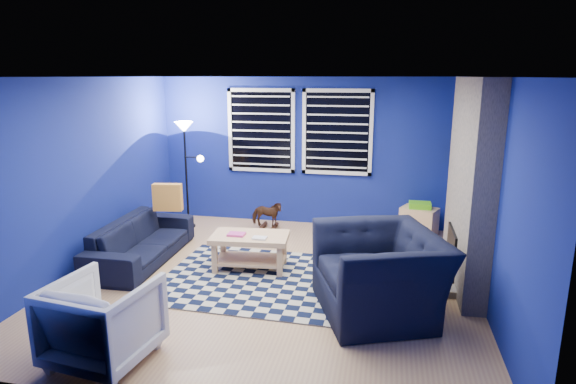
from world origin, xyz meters
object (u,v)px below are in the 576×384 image
Objects in this scene: sofa at (142,241)px; floor_lamp at (186,142)px; rocking_horse at (267,214)px; cabinet at (419,221)px; tv at (460,152)px; coffee_table at (250,245)px; armchair_big at (379,273)px; armchair_bent at (103,321)px.

floor_lamp reaches higher than sofa.
cabinet is at bearing -86.08° from rocking_horse.
tv is 1.28m from cabinet.
coffee_table is 2.46m from floor_lamp.
armchair_big is 2.66× the size of rocking_horse.
floor_lamp reaches higher than tv.
rocking_horse is 0.29× the size of floor_lamp.
armchair_big is at bearing -112.96° from tv.
cabinet is 0.36× the size of floor_lamp.
floor_lamp reaches higher than cabinet.
coffee_table is at bearing -45.82° from floor_lamp.
floor_lamp is at bearing -2.73° from sofa.
tv is 1.55× the size of cabinet.
sofa is at bearing -91.25° from floor_lamp.
tv is 0.95× the size of coffee_table.
rocking_horse is (0.51, 3.92, -0.10)m from armchair_bent.
floor_lamp is at bearing 134.18° from coffee_table.
rocking_horse is at bearing -163.67° from armchair_big.
tv is 0.56× the size of floor_lamp.
sofa is 1.10× the size of floor_lamp.
tv is at bearing 136.10° from armchair_big.
sofa is 2.46m from armchair_bent.
floor_lamp is (-4.32, -0.15, 0.06)m from tv.
cabinet is (2.27, 1.91, -0.10)m from coffee_table.
tv reaches higher than armchair_big.
rocking_horse is at bearing 96.47° from coffee_table.
coffee_table is (1.56, -0.00, 0.06)m from sofa.
armchair_bent is 1.64× the size of rocking_horse.
armchair_bent is at bearing -106.82° from coffee_table.
sofa is 1.88× the size of coffee_table.
armchair_big is 2.83m from cabinet.
sofa is 1.43× the size of armchair_big.
armchair_big is at bearing -106.09° from sofa.
tv is at bearing -123.51° from armchair_bent.
tv reaches higher than rocking_horse.
armchair_big reaches higher than sofa.
coffee_table is at bearing -176.38° from rocking_horse.
cabinet is (3.83, 1.91, -0.05)m from sofa.
floor_lamp reaches higher than armchair_bent.
armchair_big is at bearing -26.55° from coffee_table.
rocking_horse is at bearing -149.65° from cabinet.
armchair_bent is 2.40m from coffee_table.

